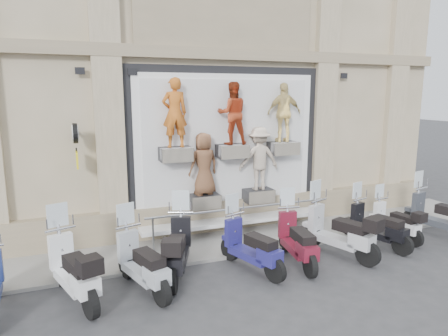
{
  "coord_description": "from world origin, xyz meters",
  "views": [
    {
      "loc": [
        -4.02,
        -7.16,
        3.85
      ],
      "look_at": [
        -0.5,
        1.9,
        2.02
      ],
      "focal_mm": 32.0,
      "sensor_mm": 36.0,
      "label": 1
    }
  ],
  "objects_px": {
    "scooter_e": "(251,236)",
    "scooter_g": "(339,221)",
    "scooter_b": "(72,257)",
    "scooter_f": "(297,229)",
    "scooter_j": "(441,206)",
    "scooter_d": "(178,238)",
    "guard_rail": "(240,224)",
    "scooter_i": "(395,214)",
    "clock_sign_bracket": "(76,140)",
    "scooter_h": "(378,217)",
    "scooter_c": "(142,251)"
  },
  "relations": [
    {
      "from": "scooter_e",
      "to": "scooter_g",
      "type": "height_order",
      "value": "scooter_g"
    },
    {
      "from": "scooter_b",
      "to": "scooter_g",
      "type": "relative_size",
      "value": 1.0
    },
    {
      "from": "scooter_f",
      "to": "scooter_j",
      "type": "relative_size",
      "value": 0.96
    },
    {
      "from": "scooter_d",
      "to": "scooter_f",
      "type": "bearing_deg",
      "value": 13.68
    },
    {
      "from": "scooter_e",
      "to": "guard_rail",
      "type": "bearing_deg",
      "value": 56.14
    },
    {
      "from": "scooter_g",
      "to": "scooter_j",
      "type": "relative_size",
      "value": 1.03
    },
    {
      "from": "scooter_e",
      "to": "scooter_g",
      "type": "bearing_deg",
      "value": -18.35
    },
    {
      "from": "guard_rail",
      "to": "scooter_i",
      "type": "height_order",
      "value": "scooter_i"
    },
    {
      "from": "clock_sign_bracket",
      "to": "scooter_b",
      "type": "bearing_deg",
      "value": -96.06
    },
    {
      "from": "scooter_e",
      "to": "scooter_h",
      "type": "xyz_separation_m",
      "value": [
        3.55,
        0.11,
        -0.02
      ]
    },
    {
      "from": "scooter_c",
      "to": "scooter_g",
      "type": "distance_m",
      "value": 4.65
    },
    {
      "from": "scooter_c",
      "to": "scooter_g",
      "type": "bearing_deg",
      "value": -17.04
    },
    {
      "from": "scooter_e",
      "to": "scooter_h",
      "type": "height_order",
      "value": "scooter_e"
    },
    {
      "from": "scooter_e",
      "to": "scooter_g",
      "type": "relative_size",
      "value": 0.92
    },
    {
      "from": "scooter_e",
      "to": "scooter_j",
      "type": "bearing_deg",
      "value": -16.77
    },
    {
      "from": "guard_rail",
      "to": "scooter_i",
      "type": "relative_size",
      "value": 2.95
    },
    {
      "from": "scooter_c",
      "to": "guard_rail",
      "type": "bearing_deg",
      "value": 14.26
    },
    {
      "from": "scooter_e",
      "to": "scooter_h",
      "type": "bearing_deg",
      "value": -16.06
    },
    {
      "from": "scooter_d",
      "to": "scooter_h",
      "type": "xyz_separation_m",
      "value": [
        5.1,
        -0.23,
        -0.07
      ]
    },
    {
      "from": "scooter_g",
      "to": "scooter_j",
      "type": "distance_m",
      "value": 3.42
    },
    {
      "from": "scooter_i",
      "to": "scooter_e",
      "type": "bearing_deg",
      "value": 177.85
    },
    {
      "from": "guard_rail",
      "to": "scooter_b",
      "type": "distance_m",
      "value": 4.48
    },
    {
      "from": "clock_sign_bracket",
      "to": "scooter_h",
      "type": "relative_size",
      "value": 0.53
    },
    {
      "from": "clock_sign_bracket",
      "to": "guard_rail",
      "type": "bearing_deg",
      "value": -6.84
    },
    {
      "from": "scooter_c",
      "to": "scooter_d",
      "type": "bearing_deg",
      "value": 7.93
    },
    {
      "from": "scooter_c",
      "to": "scooter_f",
      "type": "distance_m",
      "value": 3.5
    },
    {
      "from": "scooter_b",
      "to": "scooter_c",
      "type": "xyz_separation_m",
      "value": [
        1.26,
        -0.08,
        -0.05
      ]
    },
    {
      "from": "guard_rail",
      "to": "scooter_j",
      "type": "bearing_deg",
      "value": -17.26
    },
    {
      "from": "scooter_b",
      "to": "scooter_d",
      "type": "xyz_separation_m",
      "value": [
        2.08,
        0.31,
        -0.02
      ]
    },
    {
      "from": "scooter_d",
      "to": "scooter_j",
      "type": "relative_size",
      "value": 1.01
    },
    {
      "from": "guard_rail",
      "to": "scooter_g",
      "type": "bearing_deg",
      "value": -44.36
    },
    {
      "from": "scooter_c",
      "to": "scooter_e",
      "type": "distance_m",
      "value": 2.37
    },
    {
      "from": "guard_rail",
      "to": "scooter_b",
      "type": "bearing_deg",
      "value": -157.76
    },
    {
      "from": "scooter_e",
      "to": "scooter_j",
      "type": "height_order",
      "value": "scooter_j"
    },
    {
      "from": "guard_rail",
      "to": "scooter_b",
      "type": "xyz_separation_m",
      "value": [
        -4.13,
        -1.69,
        0.41
      ]
    },
    {
      "from": "scooter_j",
      "to": "scooter_i",
      "type": "bearing_deg",
      "value": 155.68
    },
    {
      "from": "guard_rail",
      "to": "clock_sign_bracket",
      "type": "bearing_deg",
      "value": 173.16
    },
    {
      "from": "scooter_j",
      "to": "scooter_e",
      "type": "bearing_deg",
      "value": 168.0
    },
    {
      "from": "clock_sign_bracket",
      "to": "scooter_j",
      "type": "bearing_deg",
      "value": -12.89
    },
    {
      "from": "scooter_f",
      "to": "scooter_h",
      "type": "xyz_separation_m",
      "value": [
        2.42,
        0.14,
        -0.03
      ]
    },
    {
      "from": "clock_sign_bracket",
      "to": "scooter_g",
      "type": "distance_m",
      "value": 6.39
    },
    {
      "from": "clock_sign_bracket",
      "to": "scooter_j",
      "type": "distance_m",
      "value": 9.53
    },
    {
      "from": "scooter_e",
      "to": "clock_sign_bracket",
      "type": "bearing_deg",
      "value": 129.48
    },
    {
      "from": "clock_sign_bracket",
      "to": "scooter_f",
      "type": "xyz_separation_m",
      "value": [
        4.54,
        -2.22,
        -1.99
      ]
    },
    {
      "from": "scooter_d",
      "to": "scooter_h",
      "type": "height_order",
      "value": "scooter_d"
    },
    {
      "from": "clock_sign_bracket",
      "to": "scooter_e",
      "type": "bearing_deg",
      "value": -32.7
    },
    {
      "from": "scooter_g",
      "to": "clock_sign_bracket",
      "type": "bearing_deg",
      "value": 139.03
    },
    {
      "from": "scooter_d",
      "to": "scooter_i",
      "type": "bearing_deg",
      "value": 21.85
    },
    {
      "from": "scooter_b",
      "to": "scooter_d",
      "type": "bearing_deg",
      "value": -9.85
    },
    {
      "from": "scooter_f",
      "to": "scooter_i",
      "type": "distance_m",
      "value": 3.28
    }
  ]
}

